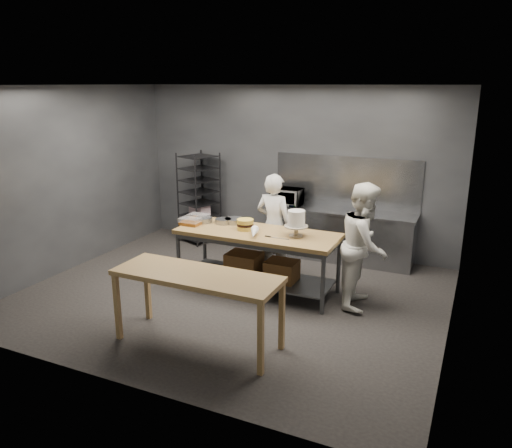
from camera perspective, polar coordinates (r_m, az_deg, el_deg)
The scene contains 16 objects.
ground at distance 7.47m, azimuth -2.72°, elevation -8.10°, with size 6.00×6.00×0.00m, color black.
back_wall at distance 9.25m, azimuth 4.31°, elevation 6.27°, with size 6.00×0.04×3.00m, color #4C4F54.
work_table at distance 7.43m, azimuth 0.27°, elevation -3.47°, with size 2.40×0.90×0.92m.
near_counter at distance 5.88m, azimuth -6.77°, elevation -6.43°, with size 2.00×0.70×0.90m.
back_counter at distance 8.90m, azimuth 9.49°, elevation -1.23°, with size 2.60×0.60×0.90m.
splashback_panel at distance 8.96m, azimuth 10.26°, elevation 4.78°, with size 2.60×0.02×0.90m, color slate.
speed_rack at distance 9.79m, azimuth -6.50°, elevation 2.90°, with size 0.78×0.81×1.75m.
chef_behind at distance 7.91m, azimuth 2.06°, elevation -0.22°, with size 0.61×0.40×1.68m, color silver.
chef_right at distance 7.02m, azimuth 12.29°, elevation -2.39°, with size 0.85×0.66×1.75m, color white.
microwave at distance 9.04m, azimuth 3.54°, elevation 3.16°, with size 0.54×0.37×0.30m, color black.
frosted_cake_stand at distance 7.07m, azimuth 4.63°, elevation 0.42°, with size 0.34×0.34×0.38m.
layer_cake at distance 7.41m, azimuth -1.24°, elevation -0.06°, with size 0.25×0.25×0.16m.
cake_pans at distance 7.80m, azimuth -3.97°, elevation 0.40°, with size 0.74×0.43×0.07m.
piping_bag at distance 7.06m, azimuth -0.24°, elevation -1.04°, with size 0.12×0.12×0.38m, color silver.
offset_spatula at distance 7.05m, azimuth 2.04°, elevation -1.53°, with size 0.36×0.02×0.02m.
pastry_clamshells at distance 7.84m, azimuth -7.05°, elevation 0.53°, with size 0.31×0.47×0.11m.
Camera 1 is at (3.16, -6.05, 3.03)m, focal length 35.00 mm.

